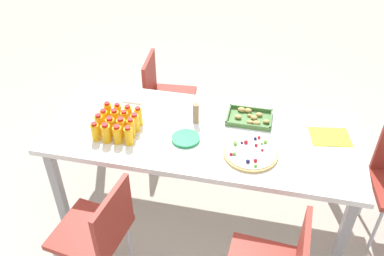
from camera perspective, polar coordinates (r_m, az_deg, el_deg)
name	(u,v)px	position (r m, az deg, el deg)	size (l,w,h in m)	color
ground_plane	(201,206)	(3.30, 1.31, -10.67)	(12.00, 12.00, 0.00)	#B2A899
party_table	(203,139)	(2.83, 1.50, -1.54)	(2.11, 0.87, 0.74)	white
chair_near_left	(99,230)	(2.57, -12.75, -13.55)	(0.45, 0.45, 0.83)	maroon
chair_far_left	(163,93)	(3.64, -3.96, 4.85)	(0.43, 0.43, 0.83)	maroon
juice_bottle_0	(95,132)	(2.76, -13.22, -0.51)	(0.06, 0.06, 0.13)	#FAAD14
juice_bottle_1	(106,133)	(2.73, -11.78, -0.70)	(0.06, 0.06, 0.14)	#F9AD14
juice_bottle_2	(118,135)	(2.71, -10.26, -0.91)	(0.06, 0.06, 0.14)	#F9AC14
juice_bottle_3	(129,136)	(2.68, -8.77, -1.08)	(0.06, 0.06, 0.14)	#FAAE14
juice_bottle_4	(99,124)	(2.81, -12.67, 0.51)	(0.06, 0.06, 0.15)	#F9AB14
juice_bottle_5	(111,127)	(2.78, -11.18, 0.19)	(0.06, 0.06, 0.14)	#F8AB14
juice_bottle_6	(121,127)	(2.76, -9.73, 0.08)	(0.06, 0.06, 0.14)	#F9AC14
juice_bottle_7	(131,128)	(2.74, -8.42, -0.03)	(0.05, 0.05, 0.15)	#FAAB14
juice_bottle_8	(104,118)	(2.87, -12.04, 1.33)	(0.06, 0.06, 0.13)	#FAAD14
juice_bottle_9	(115,119)	(2.84, -10.57, 1.23)	(0.06, 0.06, 0.14)	#F9AF14
juice_bottle_10	(125,120)	(2.81, -9.26, 1.04)	(0.05, 0.05, 0.15)	#F9AE14
juice_bottle_11	(135,123)	(2.79, -7.89, 0.73)	(0.06, 0.06, 0.14)	#F9AF14
juice_bottle_12	(108,112)	(2.91, -11.51, 2.19)	(0.06, 0.06, 0.15)	#F9AD14
juice_bottle_13	(118,113)	(2.89, -10.18, 2.05)	(0.05, 0.05, 0.15)	#F9AD14
juice_bottle_14	(128,115)	(2.87, -8.79, 1.81)	(0.06, 0.06, 0.14)	#FAAB14
juice_bottle_15	(138,116)	(2.84, -7.41, 1.61)	(0.05, 0.05, 0.14)	#F9AF14
fruit_pizza	(250,153)	(2.63, 8.06, -3.44)	(0.35, 0.35, 0.05)	tan
snack_tray	(250,118)	(2.92, 7.98, 1.42)	(0.31, 0.22, 0.04)	#477238
plate_stack	(186,139)	(2.72, -0.89, -1.47)	(0.19, 0.19, 0.02)	#1E8C4C
napkin_stack	(135,97)	(3.15, -7.92, 4.21)	(0.15, 0.15, 0.02)	white
cardboard_tube	(196,113)	(2.84, 0.52, 2.04)	(0.04, 0.04, 0.15)	#9E7A56
paper_folder	(330,137)	(2.89, 18.54, -1.15)	(0.26, 0.20, 0.01)	yellow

